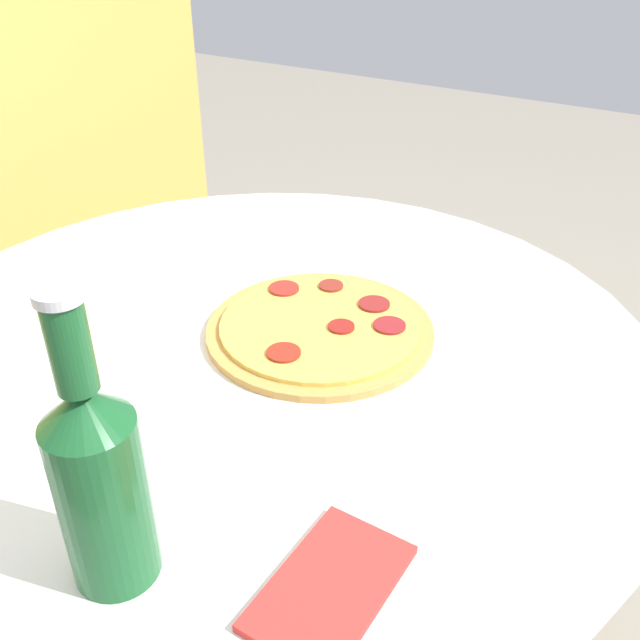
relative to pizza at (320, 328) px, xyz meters
The scene contains 4 objects.
table 0.17m from the pizza, 133.63° to the left, with size 0.99×0.99×0.70m.
pizza is the anchor object (origin of this frame).
beer_bottle 0.41m from the pizza, behind, with size 0.07×0.07×0.27m.
napkin 0.39m from the pizza, 147.45° to the right, with size 0.15×0.09×0.01m.
Camera 1 is at (-0.60, -0.45, 1.19)m, focal length 40.00 mm.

